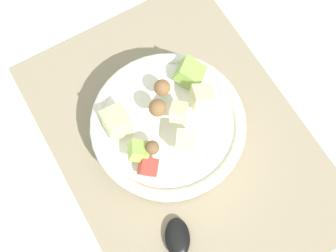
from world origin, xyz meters
TOP-DOWN VIEW (x-y plane):
  - ground_plane at (0.00, 0.00)m, footprint 2.40×2.40m
  - placemat at (0.00, 0.00)m, footprint 0.50×0.36m
  - salad_bowl at (0.02, 0.01)m, footprint 0.22×0.22m

SIDE VIEW (x-z plane):
  - ground_plane at x=0.00m, z-range 0.00..0.00m
  - placemat at x=0.00m, z-range 0.00..0.01m
  - salad_bowl at x=0.02m, z-range -0.01..0.10m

